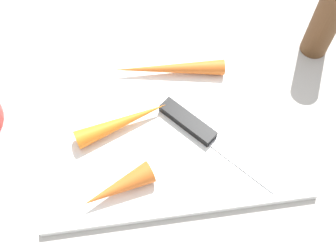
{
  "coord_description": "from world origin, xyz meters",
  "views": [
    {
      "loc": [
        -0.04,
        -0.28,
        0.52
      ],
      "look_at": [
        0.0,
        0.0,
        0.01
      ],
      "focal_mm": 43.5,
      "sensor_mm": 36.0,
      "label": 1
    }
  ],
  "objects_px": {
    "pepper_grinder": "(328,17)",
    "carrot_medium": "(123,122)",
    "cutting_board": "(168,128)",
    "knife": "(194,125)",
    "carrot_shortest": "(118,188)",
    "carrot_longest": "(168,69)"
  },
  "relations": [
    {
      "from": "carrot_longest",
      "to": "cutting_board",
      "type": "bearing_deg",
      "value": 88.5
    },
    {
      "from": "carrot_medium",
      "to": "carrot_longest",
      "type": "bearing_deg",
      "value": 30.67
    },
    {
      "from": "carrot_shortest",
      "to": "pepper_grinder",
      "type": "height_order",
      "value": "pepper_grinder"
    },
    {
      "from": "knife",
      "to": "carrot_longest",
      "type": "distance_m",
      "value": 0.1
    },
    {
      "from": "cutting_board",
      "to": "carrot_medium",
      "type": "distance_m",
      "value": 0.07
    },
    {
      "from": "knife",
      "to": "carrot_longest",
      "type": "relative_size",
      "value": 0.97
    },
    {
      "from": "carrot_longest",
      "to": "carrot_shortest",
      "type": "relative_size",
      "value": 1.81
    },
    {
      "from": "cutting_board",
      "to": "knife",
      "type": "distance_m",
      "value": 0.04
    },
    {
      "from": "pepper_grinder",
      "to": "carrot_medium",
      "type": "bearing_deg",
      "value": -161.1
    },
    {
      "from": "pepper_grinder",
      "to": "cutting_board",
      "type": "bearing_deg",
      "value": -155.4
    },
    {
      "from": "cutting_board",
      "to": "carrot_longest",
      "type": "bearing_deg",
      "value": 82.26
    },
    {
      "from": "carrot_medium",
      "to": "carrot_longest",
      "type": "xyz_separation_m",
      "value": [
        0.08,
        0.08,
        -0.0
      ]
    },
    {
      "from": "knife",
      "to": "carrot_medium",
      "type": "distance_m",
      "value": 0.1
    },
    {
      "from": "cutting_board",
      "to": "carrot_shortest",
      "type": "height_order",
      "value": "carrot_shortest"
    },
    {
      "from": "carrot_medium",
      "to": "cutting_board",
      "type": "bearing_deg",
      "value": -24.5
    },
    {
      "from": "knife",
      "to": "carrot_shortest",
      "type": "distance_m",
      "value": 0.14
    },
    {
      "from": "carrot_shortest",
      "to": "pepper_grinder",
      "type": "xyz_separation_m",
      "value": [
        0.33,
        0.21,
        0.04
      ]
    },
    {
      "from": "carrot_shortest",
      "to": "carrot_longest",
      "type": "bearing_deg",
      "value": -136.72
    },
    {
      "from": "knife",
      "to": "pepper_grinder",
      "type": "xyz_separation_m",
      "value": [
        0.22,
        0.12,
        0.05
      ]
    },
    {
      "from": "carrot_longest",
      "to": "pepper_grinder",
      "type": "relative_size",
      "value": 1.2
    },
    {
      "from": "knife",
      "to": "carrot_medium",
      "type": "relative_size",
      "value": 1.22
    },
    {
      "from": "cutting_board",
      "to": "pepper_grinder",
      "type": "relative_size",
      "value": 2.53
    }
  ]
}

